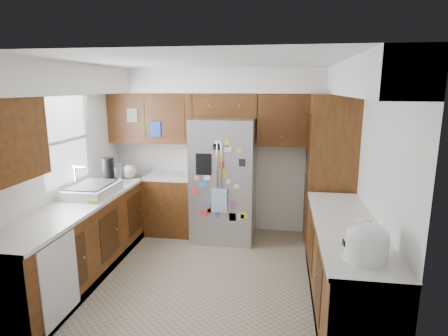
{
  "coord_description": "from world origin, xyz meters",
  "views": [
    {
      "loc": [
        0.83,
        -4.09,
        2.24
      ],
      "look_at": [
        0.14,
        0.35,
        1.26
      ],
      "focal_mm": 30.0,
      "sensor_mm": 36.0,
      "label": 1
    }
  ],
  "objects": [
    {
      "name": "bridge_cabinet",
      "position": [
        0.0,
        1.43,
        1.98
      ],
      "size": [
        0.96,
        0.34,
        0.35
      ],
      "primitive_type": "cube",
      "color": "#3C1F0B",
      "rests_on": "fridge"
    },
    {
      "name": "fridge_top_items",
      "position": [
        -0.23,
        1.42,
        2.28
      ],
      "size": [
        0.7,
        0.35,
        0.3
      ],
      "color": "#2C34AE",
      "rests_on": "bridge_cabinet"
    },
    {
      "name": "pantry",
      "position": [
        1.5,
        1.15,
        1.07
      ],
      "size": [
        0.6,
        0.9,
        2.15
      ],
      "primitive_type": "cube",
      "color": "#3C1F0B",
      "rests_on": "ground"
    },
    {
      "name": "sink_assembly",
      "position": [
        -1.5,
        0.1,
        0.99
      ],
      "size": [
        0.52,
        0.71,
        0.37
      ],
      "color": "silver",
      "rests_on": "left_counter_run"
    },
    {
      "name": "right_counter_run",
      "position": [
        1.5,
        -0.47,
        0.42
      ],
      "size": [
        0.63,
        2.25,
        0.92
      ],
      "color": "#3C1F0B",
      "rests_on": "ground"
    },
    {
      "name": "floor",
      "position": [
        0.0,
        0.0,
        0.0
      ],
      "size": [
        3.6,
        3.6,
        0.0
      ],
      "primitive_type": "plane",
      "color": "tan",
      "rests_on": "ground"
    },
    {
      "name": "rice_cooker",
      "position": [
        1.5,
        -1.26,
        1.07
      ],
      "size": [
        0.34,
        0.33,
        0.29
      ],
      "color": "white",
      "rests_on": "right_counter_run"
    },
    {
      "name": "paper_towel",
      "position": [
        1.53,
        -1.05,
        1.05
      ],
      "size": [
        0.12,
        0.12,
        0.27
      ],
      "primitive_type": "cylinder",
      "color": "white",
      "rests_on": "right_counter_run"
    },
    {
      "name": "fridge",
      "position": [
        -0.0,
        1.2,
        0.9
      ],
      "size": [
        0.9,
        0.79,
        1.8
      ],
      "color": "#9F9FA4",
      "rests_on": "ground"
    },
    {
      "name": "left_counter_run",
      "position": [
        -1.36,
        0.03,
        0.43
      ],
      "size": [
        1.36,
        3.2,
        0.92
      ],
      "color": "#3C1F0B",
      "rests_on": "ground"
    },
    {
      "name": "left_counter_clutter",
      "position": [
        -1.47,
        0.82,
        1.05
      ],
      "size": [
        0.39,
        0.83,
        0.38
      ],
      "color": "black",
      "rests_on": "left_counter_run"
    },
    {
      "name": "room_shell",
      "position": [
        -0.11,
        0.36,
        1.82
      ],
      "size": [
        3.64,
        3.24,
        2.52
      ],
      "color": "silver",
      "rests_on": "ground"
    }
  ]
}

